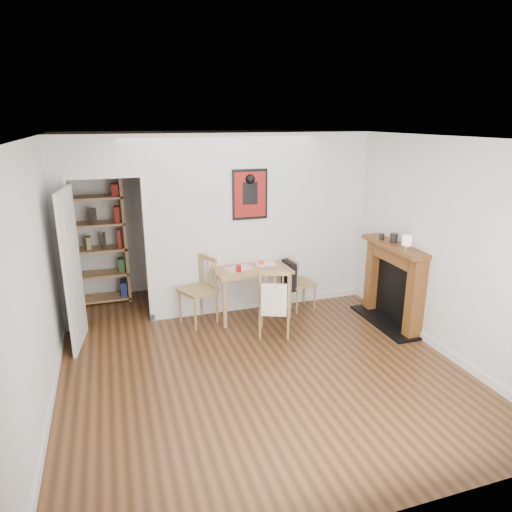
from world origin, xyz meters
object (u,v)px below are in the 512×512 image
object	(u,v)px
bookshelf	(96,237)
ceramic_jar_b	(382,237)
ceramic_jar_a	(394,238)
orange_fruit	(261,263)
chair_front	(275,300)
dining_table	(252,274)
mantel_lamp	(407,241)
chair_right	(300,283)
fireplace	(394,281)
red_glass	(239,268)
chair_left	(198,291)
notebook	(265,264)

from	to	relation	value
bookshelf	ceramic_jar_b	size ratio (longest dim) A/B	23.80
bookshelf	ceramic_jar_a	world-z (taller)	bookshelf
orange_fruit	chair_front	bearing A→B (deg)	-95.01
dining_table	mantel_lamp	bearing A→B (deg)	-34.09
chair_front	orange_fruit	world-z (taller)	chair_front
dining_table	chair_right	bearing A→B (deg)	-0.17
bookshelf	mantel_lamp	size ratio (longest dim) A/B	10.74
mantel_lamp	ceramic_jar_a	world-z (taller)	mantel_lamp
fireplace	ceramic_jar_b	bearing A→B (deg)	109.49
orange_fruit	mantel_lamp	bearing A→B (deg)	-38.77
chair_front	ceramic_jar_a	distance (m)	1.85
red_glass	ceramic_jar_b	world-z (taller)	ceramic_jar_b
mantel_lamp	chair_right	bearing A→B (deg)	129.56
chair_left	chair_front	size ratio (longest dim) A/B	1.01
orange_fruit	chair_right	bearing A→B (deg)	-7.75
fireplace	ceramic_jar_b	xyz separation A→B (m)	(-0.09, 0.25, 0.59)
chair_left	ceramic_jar_a	distance (m)	2.80
red_glass	mantel_lamp	distance (m)	2.27
chair_front	dining_table	bearing A→B (deg)	99.07
chair_front	notebook	bearing A→B (deg)	80.03
fireplace	mantel_lamp	distance (m)	0.74
chair_left	chair_right	world-z (taller)	chair_left
dining_table	mantel_lamp	world-z (taller)	mantel_lamp
notebook	ceramic_jar_a	world-z (taller)	ceramic_jar_a
orange_fruit	ceramic_jar_a	xyz separation A→B (m)	(1.62, -0.85, 0.45)
chair_front	red_glass	bearing A→B (deg)	119.91
bookshelf	fireplace	bearing A→B (deg)	-28.26
fireplace	red_glass	bearing A→B (deg)	159.85
ceramic_jar_a	bookshelf	bearing A→B (deg)	152.52
chair_front	bookshelf	size ratio (longest dim) A/B	0.45
mantel_lamp	fireplace	bearing A→B (deg)	74.22
chair_right	bookshelf	xyz separation A→B (m)	(-2.86, 1.26, 0.63)
bookshelf	ceramic_jar_b	bearing A→B (deg)	-25.84
dining_table	notebook	bearing A→B (deg)	22.12
fireplace	red_glass	xyz separation A→B (m)	(-2.03, 0.75, 0.16)
ceramic_jar_a	ceramic_jar_b	xyz separation A→B (m)	(-0.07, 0.18, -0.02)
chair_left	fireplace	world-z (taller)	fireplace
chair_front	bookshelf	distance (m)	2.99
orange_fruit	ceramic_jar_a	size ratio (longest dim) A/B	0.64
bookshelf	notebook	size ratio (longest dim) A/B	7.41
red_glass	chair_front	bearing A→B (deg)	-60.09
dining_table	fireplace	world-z (taller)	fireplace
dining_table	ceramic_jar_a	xyz separation A→B (m)	(1.80, -0.77, 0.58)
chair_left	orange_fruit	bearing A→B (deg)	6.04
orange_fruit	chair_left	bearing A→B (deg)	-173.96
notebook	ceramic_jar_a	xyz separation A→B (m)	(1.55, -0.87, 0.49)
red_glass	notebook	world-z (taller)	red_glass
chair_front	notebook	size ratio (longest dim) A/B	3.32
chair_left	chair_right	bearing A→B (deg)	0.83
chair_front	fireplace	size ratio (longest dim) A/B	0.76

